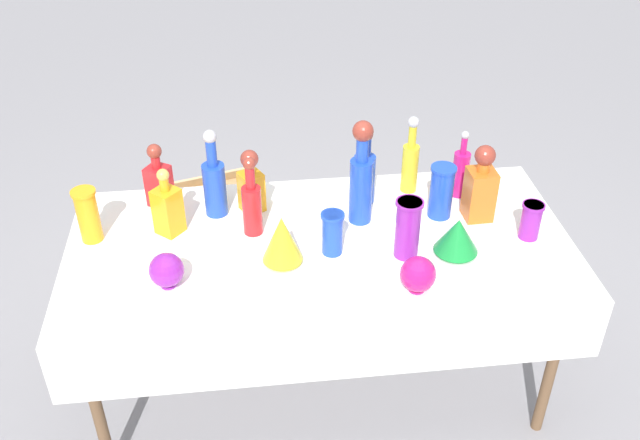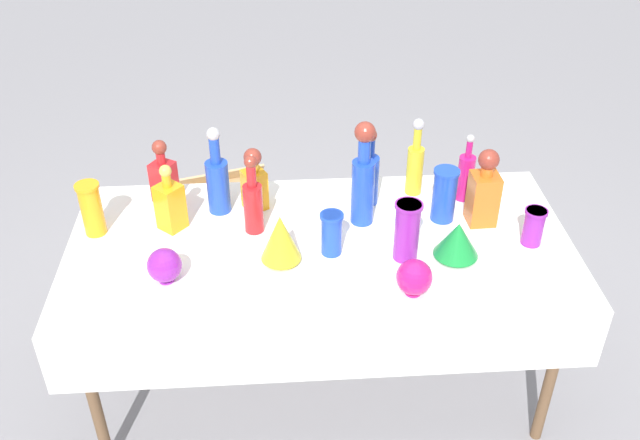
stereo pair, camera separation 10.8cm
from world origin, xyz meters
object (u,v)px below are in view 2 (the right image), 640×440
(square_decanter_0, at_px, (254,182))
(round_bowl_0, at_px, (164,265))
(tall_bottle_3, at_px, (253,202))
(slender_vase_3, at_px, (332,232))
(round_bowl_1, at_px, (414,277))
(tall_bottle_2, at_px, (368,173))
(cardboard_box_behind_left, at_px, (224,221))
(fluted_vase_0, at_px, (281,238))
(slender_vase_2, at_px, (91,208))
(square_decanter_1, at_px, (170,204))
(square_decanter_2, at_px, (484,191))
(slender_vase_0, at_px, (444,194))
(fluted_vase_1, at_px, (457,239))
(tall_bottle_0, at_px, (466,175))
(tall_bottle_1, at_px, (363,179))
(slender_vase_4, at_px, (407,230))
(tall_bottle_4, at_px, (218,180))
(square_decanter_3, at_px, (163,176))
(tall_bottle_5, at_px, (415,164))
(slender_vase_1, at_px, (534,225))

(square_decanter_0, height_order, round_bowl_0, square_decanter_0)
(tall_bottle_3, distance_m, slender_vase_3, 0.33)
(round_bowl_1, bearing_deg, square_decanter_0, 133.75)
(tall_bottle_2, bearing_deg, round_bowl_1, -81.32)
(tall_bottle_3, xyz_separation_m, cardboard_box_behind_left, (-0.20, 0.91, -0.71))
(tall_bottle_3, height_order, fluted_vase_0, tall_bottle_3)
(slender_vase_2, bearing_deg, round_bowl_1, -20.69)
(tall_bottle_2, distance_m, square_decanter_1, 0.79)
(round_bowl_1, xyz_separation_m, cardboard_box_behind_left, (-0.75, 1.32, -0.65))
(square_decanter_2, bearing_deg, slender_vase_0, 169.12)
(tall_bottle_2, xyz_separation_m, fluted_vase_1, (0.28, -0.39, -0.06))
(tall_bottle_0, xyz_separation_m, tall_bottle_1, (-0.44, -0.14, 0.08))
(tall_bottle_0, relative_size, round_bowl_1, 2.22)
(square_decanter_1, distance_m, slender_vase_4, 0.90)
(round_bowl_0, bearing_deg, cardboard_box_behind_left, 84.96)
(fluted_vase_1, bearing_deg, round_bowl_1, -134.81)
(square_decanter_1, bearing_deg, round_bowl_1, -27.65)
(slender_vase_0, relative_size, slender_vase_4, 0.95)
(square_decanter_0, height_order, slender_vase_0, square_decanter_0)
(tall_bottle_4, height_order, round_bowl_1, tall_bottle_4)
(square_decanter_3, xyz_separation_m, fluted_vase_1, (1.10, -0.46, -0.04))
(square_decanter_3, distance_m, fluted_vase_0, 0.64)
(fluted_vase_0, xyz_separation_m, round_bowl_1, (0.45, -0.21, -0.03))
(tall_bottle_5, distance_m, round_bowl_0, 1.10)
(square_decanter_1, height_order, round_bowl_0, square_decanter_1)
(square_decanter_2, height_order, round_bowl_0, square_decanter_2)
(slender_vase_3, xyz_separation_m, slender_vase_4, (0.27, -0.05, 0.03))
(square_decanter_2, relative_size, cardboard_box_behind_left, 0.54)
(tall_bottle_4, distance_m, square_decanter_2, 1.03)
(slender_vase_2, bearing_deg, square_decanter_3, 41.72)
(tall_bottle_2, bearing_deg, tall_bottle_1, -105.65)
(fluted_vase_1, xyz_separation_m, round_bowl_0, (-1.04, -0.07, -0.01))
(slender_vase_3, xyz_separation_m, fluted_vase_0, (-0.19, -0.04, 0.01))
(tall_bottle_3, xyz_separation_m, fluted_vase_0, (0.10, -0.20, -0.03))
(tall_bottle_0, bearing_deg, fluted_vase_0, -154.15)
(fluted_vase_0, relative_size, round_bowl_0, 1.49)
(cardboard_box_behind_left, bearing_deg, round_bowl_1, -60.45)
(tall_bottle_2, height_order, tall_bottle_3, tall_bottle_2)
(tall_bottle_3, xyz_separation_m, round_bowl_1, (0.55, -0.41, -0.06))
(fluted_vase_0, bearing_deg, square_decanter_0, 105.22)
(round_bowl_0, bearing_deg, square_decanter_1, 91.78)
(slender_vase_2, height_order, round_bowl_0, slender_vase_2)
(tall_bottle_3, bearing_deg, slender_vase_4, -20.77)
(tall_bottle_2, bearing_deg, tall_bottle_0, 0.25)
(square_decanter_2, relative_size, slender_vase_2, 1.47)
(fluted_vase_1, height_order, round_bowl_1, fluted_vase_1)
(slender_vase_0, bearing_deg, slender_vase_2, -179.87)
(square_decanter_3, xyz_separation_m, slender_vase_1, (1.40, -0.40, -0.03))
(tall_bottle_5, xyz_separation_m, slender_vase_3, (-0.37, -0.39, -0.04))
(square_decanter_2, relative_size, square_decanter_3, 1.17)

